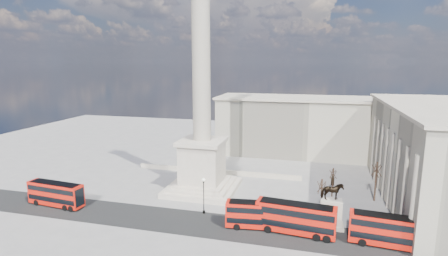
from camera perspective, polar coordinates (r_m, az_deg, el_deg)
ground at (r=70.29m, az=-4.78°, el=-11.41°), size 180.00×180.00×0.00m
asphalt_road at (r=60.17m, az=-3.39°, el=-15.38°), size 120.00×9.00×0.01m
nelsons_column at (r=71.14m, az=-3.62°, el=-0.25°), size 14.00×14.00×49.85m
balustrade_wall at (r=84.44m, az=-1.17°, el=-7.12°), size 40.00×0.60×1.10m
building_east at (r=76.90m, az=31.70°, el=-3.77°), size 19.00×46.00×18.60m
building_northeast at (r=102.94m, az=13.30°, el=0.32°), size 51.00×17.00×16.60m
red_bus_a at (r=72.93m, az=-25.72°, el=-9.66°), size 11.33×3.58×4.52m
red_bus_b at (r=58.01m, az=5.94°, el=-13.93°), size 11.09×3.68×4.41m
red_bus_c at (r=57.13m, az=11.67°, el=-14.20°), size 12.44×4.03×4.96m
red_bus_d at (r=57.81m, az=25.75°, el=-14.93°), size 11.81×3.77×4.71m
victorian_lamp at (r=62.49m, az=-3.34°, el=-10.51°), size 0.56×0.56×6.52m
equestrian_statue at (r=60.44m, az=17.05°, el=-12.55°), size 4.22×3.16×8.73m
bare_tree_near at (r=62.43m, az=15.69°, el=-9.07°), size 1.66×1.66×7.28m
bare_tree_mid at (r=72.66m, az=17.40°, el=-7.03°), size 1.64×1.64×6.22m
bare_tree_far at (r=72.93m, az=23.68°, el=-6.12°), size 2.00×2.00×8.18m
pedestrian_walking at (r=60.49m, az=14.02°, el=-14.60°), size 0.72×0.52×1.82m
pedestrian_standing at (r=62.34m, az=11.58°, el=-13.82°), size 0.97×0.91×1.58m
pedestrian_crossing at (r=64.99m, az=7.89°, el=-12.64°), size 0.51×0.97×1.58m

